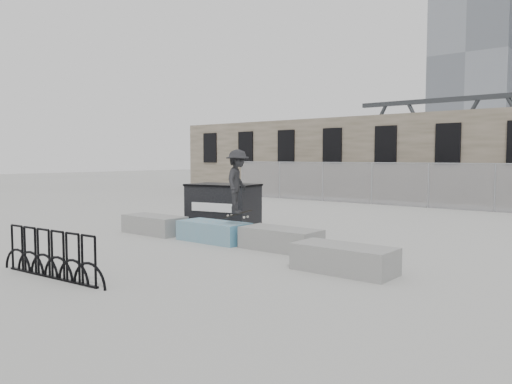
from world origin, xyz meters
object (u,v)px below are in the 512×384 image
planter_far_left (154,224)px  planter_center_right (281,238)px  planter_center_left (214,231)px  planter_offset (344,258)px  dumpster (223,206)px  skateboarder (238,182)px  bike_rack (51,255)px

planter_far_left → planter_center_right: same height
planter_far_left → planter_center_left: size_ratio=1.00×
planter_far_left → planter_offset: bearing=-7.2°
dumpster → skateboarder: size_ratio=1.31×
bike_rack → skateboarder: 5.10m
planter_center_right → dumpster: (-3.55, 1.77, 0.43)m
planter_center_right → planter_offset: (2.38, -1.12, 0.00)m
dumpster → planter_far_left: bearing=-124.8°
planter_center_left → planter_center_right: (2.12, 0.15, 0.00)m
planter_far_left → planter_center_right: (4.45, 0.26, 0.00)m
planter_far_left → bike_rack: bike_rack is taller
planter_offset → bike_rack: size_ratio=0.64×
dumpster → bike_rack: dumpster is taller
planter_offset → skateboarder: 4.09m
planter_far_left → planter_offset: size_ratio=1.00×
planter_far_left → planter_center_right: bearing=3.3°
planter_far_left → dumpster: size_ratio=0.84×
planter_center_left → planter_center_right: bearing=4.0°
planter_far_left → planter_center_right: 4.46m
planter_center_left → planter_far_left: bearing=-177.3°
planter_offset → skateboarder: skateboarder is taller
skateboarder → planter_offset: bearing=-130.9°
planter_center_left → dumpster: 2.43m
planter_center_right → planter_offset: same height
planter_center_right → bike_rack: (-1.64, -5.01, 0.15)m
dumpster → bike_rack: size_ratio=0.76×
planter_center_left → skateboarder: (0.78, 0.09, 1.34)m
dumpster → planter_offset: bearing=-36.9°
planter_far_left → skateboarder: (3.12, 0.20, 1.34)m
dumpster → skateboarder: 3.01m
planter_center_left → planter_offset: same height
planter_far_left → planter_center_left: bearing=2.7°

